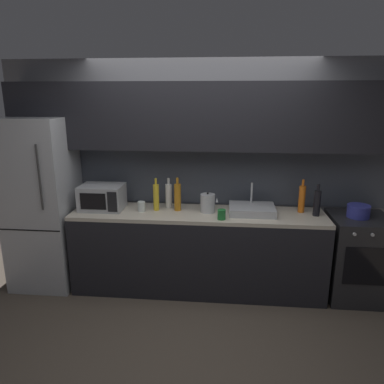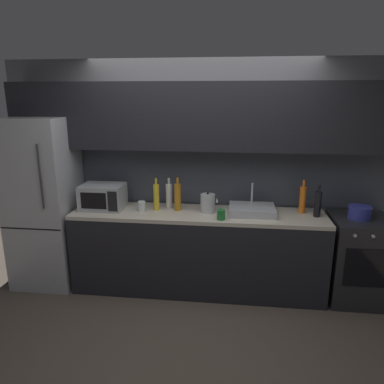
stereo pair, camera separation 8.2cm
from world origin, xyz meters
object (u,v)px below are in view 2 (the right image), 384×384
(refrigerator, at_px, (45,203))
(wine_bottle_dark, at_px, (318,204))
(microwave, at_px, (103,197))
(wine_bottle_amber, at_px, (178,197))
(kettle, at_px, (208,203))
(wine_bottle_yellow, at_px, (156,197))
(wine_bottle_white, at_px, (169,195))
(oven_range, at_px, (358,259))
(mug_green, at_px, (221,215))
(wine_bottle_orange, at_px, (303,199))
(cooking_pot, at_px, (360,212))
(mug_clear, at_px, (142,206))

(refrigerator, height_order, wine_bottle_dark, refrigerator)
(microwave, distance_m, wine_bottle_amber, 0.83)
(kettle, xyz_separation_m, wine_bottle_yellow, (-0.56, 0.01, 0.05))
(wine_bottle_white, bearing_deg, wine_bottle_yellow, -138.89)
(wine_bottle_dark, height_order, wine_bottle_amber, wine_bottle_amber)
(kettle, height_order, wine_bottle_white, wine_bottle_white)
(oven_range, xyz_separation_m, wine_bottle_dark, (-0.46, 0.01, 0.59))
(wine_bottle_yellow, xyz_separation_m, wine_bottle_white, (0.12, 0.11, -0.01))
(kettle, distance_m, wine_bottle_amber, 0.33)
(wine_bottle_amber, bearing_deg, refrigerator, -178.12)
(mug_green, bearing_deg, wine_bottle_orange, 20.71)
(microwave, bearing_deg, wine_bottle_orange, 2.59)
(refrigerator, xyz_separation_m, mug_green, (1.99, -0.20, 0.00))
(oven_range, distance_m, wine_bottle_yellow, 2.23)
(oven_range, xyz_separation_m, wine_bottle_amber, (-1.92, 0.05, 0.60))
(wine_bottle_dark, xyz_separation_m, wine_bottle_amber, (-1.46, 0.04, 0.01))
(wine_bottle_white, bearing_deg, wine_bottle_orange, -0.98)
(refrigerator, height_order, kettle, refrigerator)
(kettle, xyz_separation_m, wine_bottle_orange, (1.00, 0.09, 0.05))
(microwave, xyz_separation_m, wine_bottle_amber, (0.83, 0.03, 0.02))
(microwave, xyz_separation_m, wine_bottle_white, (0.72, 0.12, 0.00))
(wine_bottle_dark, relative_size, cooking_pot, 1.47)
(oven_range, height_order, mug_clear, mug_clear)
(refrigerator, height_order, microwave, refrigerator)
(microwave, bearing_deg, mug_clear, -5.51)
(mug_clear, bearing_deg, oven_range, 0.58)
(wine_bottle_dark, xyz_separation_m, cooking_pot, (0.42, -0.01, -0.07))
(refrigerator, distance_m, wine_bottle_orange, 2.84)
(oven_range, relative_size, wine_bottle_yellow, 2.54)
(mug_clear, bearing_deg, wine_bottle_yellow, 21.58)
(kettle, relative_size, wine_bottle_white, 0.66)
(wine_bottle_orange, bearing_deg, mug_clear, -175.31)
(refrigerator, relative_size, wine_bottle_amber, 5.22)
(wine_bottle_orange, bearing_deg, oven_range, -11.19)
(wine_bottle_yellow, xyz_separation_m, cooking_pot, (2.11, -0.03, -0.08))
(wine_bottle_yellow, bearing_deg, kettle, -1.39)
(cooking_pot, bearing_deg, refrigerator, -180.00)
(wine_bottle_orange, bearing_deg, wine_bottle_yellow, -177.03)
(wine_bottle_orange, distance_m, mug_green, 0.91)
(wine_bottle_dark, bearing_deg, refrigerator, -179.83)
(wine_bottle_amber, relative_size, wine_bottle_orange, 1.02)
(wine_bottle_amber, distance_m, mug_green, 0.55)
(wine_bottle_orange, distance_m, mug_clear, 1.72)
(refrigerator, height_order, wine_bottle_amber, refrigerator)
(kettle, relative_size, wine_bottle_orange, 0.62)
(refrigerator, height_order, wine_bottle_white, refrigerator)
(mug_clear, relative_size, mug_green, 1.06)
(refrigerator, xyz_separation_m, mug_clear, (1.13, -0.02, 0.01))
(mug_clear, xyz_separation_m, mug_green, (0.86, -0.18, -0.00))
(mug_green, bearing_deg, microwave, 170.36)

